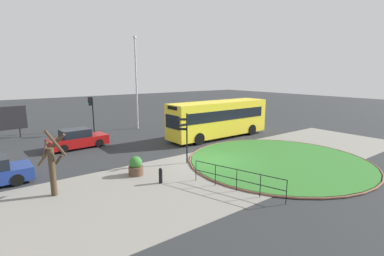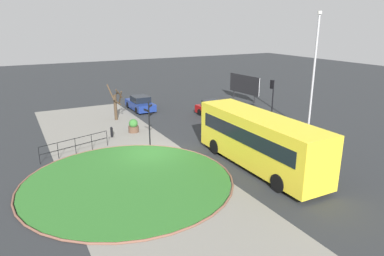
# 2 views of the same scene
# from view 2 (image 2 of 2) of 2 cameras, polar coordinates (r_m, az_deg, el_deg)

# --- Properties ---
(ground) EXTENTS (120.00, 120.00, 0.00)m
(ground) POSITION_cam_2_polar(r_m,az_deg,el_deg) (23.90, -6.68, -4.21)
(ground) COLOR #282B2D
(sidewalk_paving) EXTENTS (32.00, 8.32, 0.02)m
(sidewalk_paving) POSITION_cam_2_polar(r_m,az_deg,el_deg) (23.35, -10.90, -4.90)
(sidewalk_paving) COLOR gray
(sidewalk_paving) RESTS_ON ground
(grass_island) EXTENTS (11.46, 11.46, 0.10)m
(grass_island) POSITION_cam_2_polar(r_m,az_deg,el_deg) (20.10, -10.36, -8.44)
(grass_island) COLOR #2D6B28
(grass_island) RESTS_ON ground
(grass_kerb_ring) EXTENTS (11.77, 11.77, 0.11)m
(grass_kerb_ring) POSITION_cam_2_polar(r_m,az_deg,el_deg) (20.10, -10.36, -8.42)
(grass_kerb_ring) COLOR brown
(grass_kerb_ring) RESTS_ON ground
(signpost_directional) EXTENTS (0.73, 0.56, 3.26)m
(signpost_directional) POSITION_cam_2_polar(r_m,az_deg,el_deg) (25.02, -6.97, 1.29)
(signpost_directional) COLOR black
(signpost_directional) RESTS_ON ground
(bollard_foreground) EXTENTS (0.19, 0.19, 0.85)m
(bollard_foreground) POSITION_cam_2_polar(r_m,az_deg,el_deg) (27.65, -12.94, -0.64)
(bollard_foreground) COLOR black
(bollard_foreground) RESTS_ON ground
(railing_grass_edge) EXTENTS (1.48, 4.67, 1.13)m
(railing_grass_edge) POSITION_cam_2_polar(r_m,az_deg,el_deg) (24.69, -18.47, -2.50)
(railing_grass_edge) COLOR black
(railing_grass_edge) RESTS_ON ground
(bus_yellow) EXTENTS (9.87, 2.54, 3.25)m
(bus_yellow) POSITION_cam_2_polar(r_m,az_deg,el_deg) (21.46, 10.85, -1.94)
(bus_yellow) COLOR yellow
(bus_yellow) RESTS_ON ground
(car_near_lane) EXTENTS (4.32, 1.90, 1.45)m
(car_near_lane) POSITION_cam_2_polar(r_m,az_deg,el_deg) (35.79, -8.43, 3.95)
(car_near_lane) COLOR navy
(car_near_lane) RESTS_ON ground
(car_far_lane) EXTENTS (4.45, 2.01, 1.50)m
(car_far_lane) POSITION_cam_2_polar(r_m,az_deg,el_deg) (32.67, 3.72, 2.92)
(car_far_lane) COLOR maroon
(car_far_lane) RESTS_ON ground
(traffic_light_near) EXTENTS (0.49, 0.26, 3.53)m
(traffic_light_near) POSITION_cam_2_polar(r_m,az_deg,el_deg) (32.80, 12.92, 5.98)
(traffic_light_near) COLOR black
(traffic_light_near) RESTS_ON ground
(lamppost_tall) EXTENTS (0.32, 0.32, 9.33)m
(lamppost_tall) POSITION_cam_2_polar(r_m,az_deg,el_deg) (29.06, 19.24, 8.86)
(lamppost_tall) COLOR #B7B7BC
(lamppost_tall) RESTS_ON ground
(billboard_left) EXTENTS (4.82, 0.57, 2.86)m
(billboard_left) POSITION_cam_2_polar(r_m,az_deg,el_deg) (40.12, 8.51, 7.00)
(billboard_left) COLOR black
(billboard_left) RESTS_ON ground
(planter_near_signpost) EXTENTS (0.84, 0.84, 1.10)m
(planter_near_signpost) POSITION_cam_2_polar(r_m,az_deg,el_deg) (28.57, -9.51, 0.27)
(planter_near_signpost) COLOR brown
(planter_near_signpost) RESTS_ON ground
(street_tree_bare) EXTENTS (1.24, 1.35, 3.29)m
(street_tree_bare) POSITION_cam_2_polar(r_m,az_deg,el_deg) (32.25, -12.29, 3.93)
(street_tree_bare) COLOR #423323
(street_tree_bare) RESTS_ON ground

